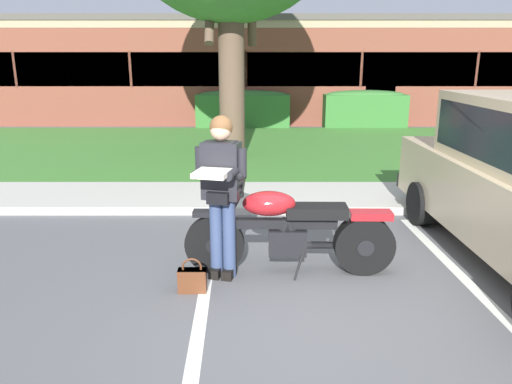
{
  "coord_description": "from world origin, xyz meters",
  "views": [
    {
      "loc": [
        -0.58,
        -4.26,
        2.25
      ],
      "look_at": [
        -0.57,
        0.82,
        0.85
      ],
      "focal_mm": 34.24,
      "sensor_mm": 36.0,
      "label": 1
    }
  ],
  "objects_px": {
    "handbag": "(192,278)",
    "brick_building": "(248,69)",
    "hedge_left": "(243,108)",
    "motorcycle": "(298,230)",
    "hedge_center_left": "(364,108)",
    "rider_person": "(221,185)"
  },
  "relations": [
    {
      "from": "rider_person",
      "to": "handbag",
      "type": "relative_size",
      "value": 4.74
    },
    {
      "from": "hedge_left",
      "to": "brick_building",
      "type": "bearing_deg",
      "value": 88.84
    },
    {
      "from": "hedge_left",
      "to": "motorcycle",
      "type": "bearing_deg",
      "value": -85.58
    },
    {
      "from": "brick_building",
      "to": "rider_person",
      "type": "bearing_deg",
      "value": -90.07
    },
    {
      "from": "rider_person",
      "to": "handbag",
      "type": "height_order",
      "value": "rider_person"
    },
    {
      "from": "handbag",
      "to": "hedge_center_left",
      "type": "bearing_deg",
      "value": 70.37
    },
    {
      "from": "hedge_left",
      "to": "hedge_center_left",
      "type": "distance_m",
      "value": 4.01
    },
    {
      "from": "motorcycle",
      "to": "handbag",
      "type": "bearing_deg",
      "value": -156.71
    },
    {
      "from": "hedge_center_left",
      "to": "motorcycle",
      "type": "bearing_deg",
      "value": -105.45
    },
    {
      "from": "rider_person",
      "to": "hedge_center_left",
      "type": "height_order",
      "value": "rider_person"
    },
    {
      "from": "hedge_center_left",
      "to": "brick_building",
      "type": "xyz_separation_m",
      "value": [
        -3.91,
        4.88,
        1.17
      ]
    },
    {
      "from": "motorcycle",
      "to": "rider_person",
      "type": "relative_size",
      "value": 1.31
    },
    {
      "from": "handbag",
      "to": "hedge_left",
      "type": "xyz_separation_m",
      "value": [
        0.2,
        11.81,
        0.51
      ]
    },
    {
      "from": "hedge_center_left",
      "to": "brick_building",
      "type": "distance_m",
      "value": 6.36
    },
    {
      "from": "handbag",
      "to": "brick_building",
      "type": "bearing_deg",
      "value": 88.98
    },
    {
      "from": "rider_person",
      "to": "brick_building",
      "type": "height_order",
      "value": "brick_building"
    },
    {
      "from": "motorcycle",
      "to": "brick_building",
      "type": "bearing_deg",
      "value": 92.75
    },
    {
      "from": "motorcycle",
      "to": "rider_person",
      "type": "bearing_deg",
      "value": -172.71
    },
    {
      "from": "motorcycle",
      "to": "hedge_left",
      "type": "relative_size",
      "value": 0.74
    },
    {
      "from": "hedge_left",
      "to": "brick_building",
      "type": "relative_size",
      "value": 0.13
    },
    {
      "from": "brick_building",
      "to": "hedge_center_left",
      "type": "bearing_deg",
      "value": -51.25
    },
    {
      "from": "handbag",
      "to": "hedge_center_left",
      "type": "xyz_separation_m",
      "value": [
        4.21,
        11.81,
        0.51
      ]
    }
  ]
}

